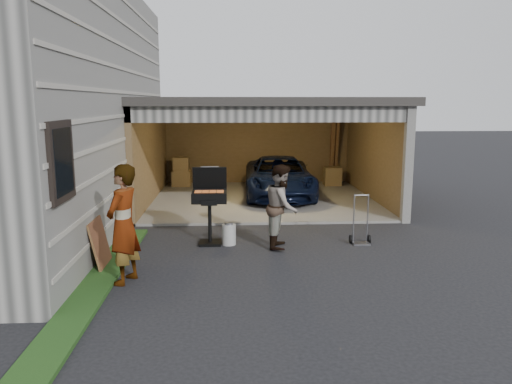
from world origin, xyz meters
TOP-DOWN VIEW (x-y plane):
  - ground at (0.00, 0.00)m, footprint 80.00×80.00m
  - groundcover_strip at (-2.25, -1.00)m, footprint 0.50×8.00m
  - garage at (0.76, 6.79)m, footprint 6.80×6.30m
  - minivan at (1.23, 6.69)m, footprint 2.03×4.20m
  - woman at (-1.84, -0.07)m, footprint 0.64×0.79m
  - man at (0.80, 1.73)m, footprint 0.74×0.89m
  - bbq_grill at (-0.60, 2.04)m, footprint 0.68×0.60m
  - propane_tank at (-0.22, 1.94)m, footprint 0.31×0.31m
  - plywood_panel at (-2.40, 0.63)m, footprint 0.21×0.77m
  - hand_truck at (2.40, 1.87)m, footprint 0.41×0.30m

SIDE VIEW (x-z plane):
  - ground at x=0.00m, z-range 0.00..0.00m
  - groundcover_strip at x=-2.25m, z-range 0.00..0.06m
  - hand_truck at x=2.40m, z-range -0.31..0.69m
  - propane_tank at x=-0.22m, z-range 0.00..0.41m
  - plywood_panel at x=-2.40m, z-range 0.00..0.84m
  - minivan at x=1.23m, z-range 0.00..1.15m
  - man at x=0.80m, z-range 0.00..1.63m
  - bbq_grill at x=-0.60m, z-range 0.14..1.65m
  - woman at x=-1.84m, z-range 0.00..1.87m
  - garage at x=0.76m, z-range 0.42..3.32m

